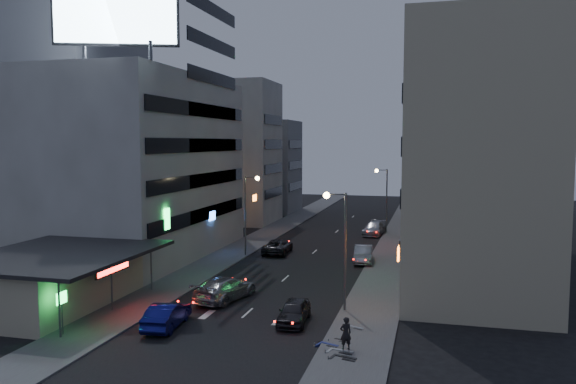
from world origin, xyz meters
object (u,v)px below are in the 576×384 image
(scooter_black_a, at_px, (358,348))
(scooter_silver_a, at_px, (354,341))
(person, at_px, (346,333))
(scooter_blue, at_px, (340,336))
(parked_car_left, at_px, (278,246))
(road_car_silver, at_px, (225,288))
(scooter_black_b, at_px, (351,333))
(parked_car_right_far, at_px, (374,229))
(road_car_blue, at_px, (167,315))
(parked_car_right_near, at_px, (294,312))
(parked_car_right_mid, at_px, (363,254))
(scooter_silver_b, at_px, (365,320))

(scooter_black_a, height_order, scooter_silver_a, scooter_silver_a)
(scooter_silver_a, bearing_deg, person, 79.37)
(scooter_silver_a, relative_size, scooter_blue, 1.15)
(parked_car_left, height_order, person, person)
(road_car_silver, xyz_separation_m, scooter_black_b, (10.14, -6.46, -0.24))
(parked_car_left, relative_size, person, 2.90)
(person, bearing_deg, parked_car_right_far, -118.65)
(parked_car_left, relative_size, road_car_blue, 1.13)
(parked_car_left, bearing_deg, parked_car_right_far, -123.65)
(parked_car_right_near, xyz_separation_m, road_car_blue, (-7.45, -2.81, 0.04))
(parked_car_right_mid, height_order, parked_car_right_far, parked_car_right_far)
(parked_car_right_mid, distance_m, scooter_black_b, 21.92)
(road_car_blue, distance_m, person, 11.47)
(parked_car_right_far, bearing_deg, scooter_black_b, -80.61)
(road_car_blue, bearing_deg, scooter_silver_a, 166.85)
(parked_car_right_mid, height_order, parked_car_left, parked_car_right_mid)
(road_car_blue, relative_size, scooter_silver_b, 2.86)
(road_car_silver, distance_m, scooter_black_a, 14.14)
(scooter_blue, xyz_separation_m, scooter_black_b, (0.48, 0.92, -0.05))
(parked_car_right_mid, height_order, road_car_silver, road_car_silver)
(road_car_blue, relative_size, scooter_silver_a, 2.33)
(scooter_black_b, bearing_deg, scooter_black_a, -146.19)
(parked_car_right_mid, bearing_deg, parked_car_right_far, 87.02)
(parked_car_right_near, distance_m, road_car_blue, 7.96)
(parked_car_right_near, relative_size, parked_car_right_mid, 0.90)
(scooter_black_a, distance_m, scooter_silver_b, 4.95)
(parked_car_right_near, distance_m, person, 5.70)
(parked_car_right_far, distance_m, road_car_blue, 39.44)
(parked_car_right_far, distance_m, scooter_black_b, 38.38)
(person, bearing_deg, scooter_silver_a, 124.06)
(parked_car_right_far, xyz_separation_m, person, (2.55, -39.73, 0.24))
(parked_car_right_far, relative_size, scooter_black_a, 2.76)
(parked_car_right_mid, distance_m, road_car_silver, 17.41)
(parked_car_right_near, height_order, scooter_black_a, parked_car_right_near)
(road_car_blue, xyz_separation_m, person, (11.39, -1.29, 0.26))
(parked_car_right_mid, distance_m, scooter_blue, 22.80)
(parked_car_right_near, xyz_separation_m, parked_car_left, (-7.08, 21.36, 0.00))
(person, bearing_deg, road_car_silver, -70.43)
(road_car_silver, distance_m, scooter_black_b, 12.03)
(parked_car_left, bearing_deg, scooter_blue, 110.08)
(scooter_blue, bearing_deg, parked_car_right_far, 24.66)
(road_car_blue, distance_m, scooter_silver_a, 12.01)
(road_car_blue, distance_m, scooter_black_b, 11.46)
(parked_car_right_mid, bearing_deg, parked_car_right_near, -101.40)
(scooter_blue, bearing_deg, scooter_black_a, -121.26)
(parked_car_right_far, relative_size, scooter_blue, 3.10)
(scooter_black_a, relative_size, scooter_blue, 1.12)
(parked_car_right_far, xyz_separation_m, road_car_blue, (-8.84, -38.44, -0.02))
(road_car_blue, distance_m, scooter_black_a, 12.45)
(scooter_black_b, bearing_deg, parked_car_left, 42.12)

